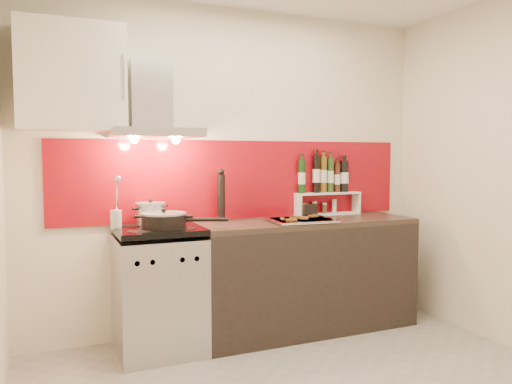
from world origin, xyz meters
name	(u,v)px	position (x,y,z in m)	size (l,w,h in m)	color
back_wall	(235,170)	(0.00, 1.40, 1.30)	(3.40, 0.02, 2.60)	silver
backsplash	(241,180)	(0.05, 1.39, 1.22)	(3.00, 0.02, 0.64)	maroon
range_stove	(159,291)	(-0.70, 1.10, 0.44)	(0.60, 0.60, 0.91)	#B7B7BA
counter	(305,274)	(0.50, 1.10, 0.45)	(1.80, 0.60, 0.90)	black
range_hood	(152,111)	(-0.70, 1.24, 1.74)	(0.62, 0.50, 0.61)	#B7B7BA
upper_cabinet	(71,77)	(-1.25, 1.22, 1.95)	(0.70, 0.35, 0.72)	white
stock_pot	(151,213)	(-0.72, 1.24, 0.99)	(0.22, 0.22, 0.19)	#B7B7BA
saute_pan	(165,220)	(-0.67, 1.01, 0.97)	(0.59, 0.32, 0.15)	black
utensil_jar	(116,213)	(-0.98, 1.18, 1.01)	(0.08, 0.12, 0.38)	silver
pepper_mill	(221,196)	(-0.16, 1.28, 1.10)	(0.07, 0.07, 0.42)	black
step_shelf	(326,187)	(0.83, 1.34, 1.14)	(0.61, 0.17, 0.52)	white
caddy_box	(310,210)	(0.61, 1.22, 0.96)	(0.12, 0.05, 0.10)	black
baking_tray	(301,220)	(0.41, 1.00, 0.92)	(0.53, 0.42, 0.03)	silver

